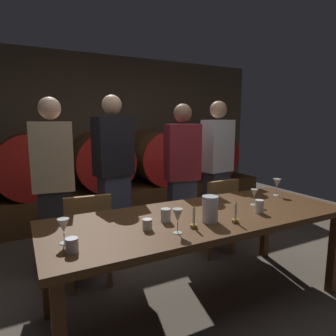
% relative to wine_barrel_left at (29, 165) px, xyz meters
% --- Properties ---
extents(ground_plane, '(8.23, 8.23, 0.00)m').
position_rel_wine_barrel_left_xyz_m(ground_plane, '(1.02, -2.49, -0.90)').
color(ground_plane, brown).
extents(back_wall, '(6.33, 0.24, 2.60)m').
position_rel_wine_barrel_left_xyz_m(back_wall, '(1.02, 0.55, 0.40)').
color(back_wall, brown).
rests_on(back_wall, ground).
extents(barrel_shelf, '(5.70, 0.90, 0.47)m').
position_rel_wine_barrel_left_xyz_m(barrel_shelf, '(1.02, 0.00, -0.67)').
color(barrel_shelf, brown).
rests_on(barrel_shelf, ground).
extents(wine_barrel_left, '(0.89, 0.86, 0.89)m').
position_rel_wine_barrel_left_xyz_m(wine_barrel_left, '(0.00, 0.00, 0.00)').
color(wine_barrel_left, brown).
rests_on(wine_barrel_left, barrel_shelf).
extents(wine_barrel_center, '(0.89, 0.86, 0.89)m').
position_rel_wine_barrel_left_xyz_m(wine_barrel_center, '(1.01, 0.00, 0.00)').
color(wine_barrel_center, brown).
rests_on(wine_barrel_center, barrel_shelf).
extents(wine_barrel_right, '(0.89, 0.86, 0.89)m').
position_rel_wine_barrel_left_xyz_m(wine_barrel_right, '(2.00, 0.00, 0.00)').
color(wine_barrel_right, brown).
rests_on(wine_barrel_right, barrel_shelf).
extents(wine_barrel_far_right, '(0.89, 0.86, 0.89)m').
position_rel_wine_barrel_left_xyz_m(wine_barrel_far_right, '(2.99, 0.00, 0.00)').
color(wine_barrel_far_right, brown).
rests_on(wine_barrel_far_right, barrel_shelf).
extents(dining_table, '(2.45, 0.92, 0.78)m').
position_rel_wine_barrel_left_xyz_m(dining_table, '(1.14, -2.63, -0.20)').
color(dining_table, '#4C2D16').
rests_on(dining_table, ground).
extents(chair_left, '(0.43, 0.43, 0.88)m').
position_rel_wine_barrel_left_xyz_m(chair_left, '(0.38, -1.92, -0.42)').
color(chair_left, olive).
rests_on(chair_left, ground).
extents(chair_right, '(0.41, 0.41, 0.88)m').
position_rel_wine_barrel_left_xyz_m(chair_right, '(1.83, -1.92, -0.42)').
color(chair_right, olive).
rests_on(chair_right, ground).
extents(guest_far_left, '(0.41, 0.29, 1.74)m').
position_rel_wine_barrel_left_xyz_m(guest_far_left, '(0.16, -1.52, -0.01)').
color(guest_far_left, black).
rests_on(guest_far_left, ground).
extents(guest_center_left, '(0.41, 0.30, 1.78)m').
position_rel_wine_barrel_left_xyz_m(guest_center_left, '(0.76, -1.53, 0.01)').
color(guest_center_left, '#33384C').
rests_on(guest_center_left, ground).
extents(guest_center_right, '(0.42, 0.30, 1.71)m').
position_rel_wine_barrel_left_xyz_m(guest_center_right, '(1.55, -1.61, -0.03)').
color(guest_center_right, '#33384C').
rests_on(guest_center_right, ground).
extents(guest_far_right, '(0.41, 0.29, 1.77)m').
position_rel_wine_barrel_left_xyz_m(guest_far_right, '(2.16, -1.47, 0.01)').
color(guest_far_right, '#33384C').
rests_on(guest_far_right, ground).
extents(candle_left, '(0.05, 0.05, 0.17)m').
position_rel_wine_barrel_left_xyz_m(candle_left, '(0.93, -2.85, -0.08)').
color(candle_left, olive).
rests_on(candle_left, dining_table).
extents(candle_right, '(0.05, 0.05, 0.17)m').
position_rel_wine_barrel_left_xyz_m(candle_right, '(1.26, -2.90, -0.08)').
color(candle_right, olive).
rests_on(candle_right, dining_table).
extents(pitcher, '(0.12, 0.12, 0.20)m').
position_rel_wine_barrel_left_xyz_m(pitcher, '(1.10, -2.80, -0.03)').
color(pitcher, silver).
rests_on(pitcher, dining_table).
extents(wine_glass_far_left, '(0.07, 0.07, 0.16)m').
position_rel_wine_barrel_left_xyz_m(wine_glass_far_left, '(0.08, -2.70, -0.02)').
color(wine_glass_far_left, white).
rests_on(wine_glass_far_left, dining_table).
extents(wine_glass_center_left, '(0.07, 0.07, 0.17)m').
position_rel_wine_barrel_left_xyz_m(wine_glass_center_left, '(0.78, -2.88, -0.01)').
color(wine_glass_center_left, silver).
rests_on(wine_glass_center_left, dining_table).
extents(wine_glass_center_right, '(0.06, 0.06, 0.14)m').
position_rel_wine_barrel_left_xyz_m(wine_glass_center_right, '(1.71, -2.62, -0.03)').
color(wine_glass_center_right, silver).
rests_on(wine_glass_center_right, dining_table).
extents(wine_glass_far_right, '(0.08, 0.08, 0.17)m').
position_rel_wine_barrel_left_xyz_m(wine_glass_far_right, '(2.15, -2.47, -0.00)').
color(wine_glass_far_right, white).
rests_on(wine_glass_far_right, dining_table).
extents(cup_far_left, '(0.07, 0.07, 0.08)m').
position_rel_wine_barrel_left_xyz_m(cup_far_left, '(0.10, -2.85, -0.09)').
color(cup_far_left, silver).
rests_on(cup_far_left, dining_table).
extents(cup_center_left, '(0.07, 0.07, 0.08)m').
position_rel_wine_barrel_left_xyz_m(cup_center_left, '(0.62, -2.73, -0.09)').
color(cup_center_left, white).
rests_on(cup_center_left, dining_table).
extents(cup_center_right, '(0.07, 0.07, 0.10)m').
position_rel_wine_barrel_left_xyz_m(cup_center_right, '(0.81, -2.64, -0.08)').
color(cup_center_right, silver).
rests_on(cup_center_right, dining_table).
extents(cup_far_right, '(0.07, 0.07, 0.11)m').
position_rel_wine_barrel_left_xyz_m(cup_far_right, '(1.58, -2.81, -0.08)').
color(cup_far_right, white).
rests_on(cup_far_right, dining_table).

